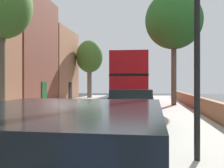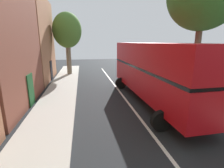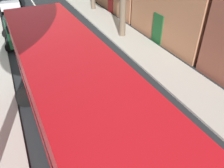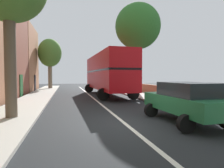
# 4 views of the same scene
# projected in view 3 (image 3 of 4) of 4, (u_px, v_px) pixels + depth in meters

# --- Properties ---
(ground_plane) EXTENTS (84.00, 84.00, 0.00)m
(ground_plane) POSITION_uv_depth(u_px,v_px,m) (56.00, 38.00, 17.33)
(ground_plane) COLOR black
(road_centre_line) EXTENTS (0.16, 54.00, 0.01)m
(road_centre_line) POSITION_uv_depth(u_px,v_px,m) (56.00, 38.00, 17.32)
(road_centre_line) COLOR silver
(road_centre_line) RESTS_ON ground
(sidewalk_left) EXTENTS (2.60, 60.00, 0.12)m
(sidewalk_left) POSITION_uv_depth(u_px,v_px,m) (113.00, 27.00, 19.00)
(sidewalk_left) COLOR #B2ADA3
(sidewalk_left) RESTS_ON ground
(double_decker_bus) EXTENTS (3.77, 11.25, 4.06)m
(double_decker_bus) POSITION_uv_depth(u_px,v_px,m) (77.00, 106.00, 7.13)
(double_decker_bus) COLOR #B30D14
(double_decker_bus) RESTS_ON ground
(parked_car_silver_right_0) EXTENTS (2.49, 3.95, 1.72)m
(parked_car_silver_right_0) POSITION_uv_depth(u_px,v_px,m) (9.00, 0.00, 22.55)
(parked_car_silver_right_0) COLOR #B7BABF
(parked_car_silver_right_0) RESTS_ON ground
(parked_car_green_right_1) EXTENTS (2.43, 4.25, 1.69)m
(parked_car_green_right_1) POSITION_uv_depth(u_px,v_px,m) (19.00, 29.00, 16.17)
(parked_car_green_right_1) COLOR #1E6038
(parked_car_green_right_1) RESTS_ON ground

